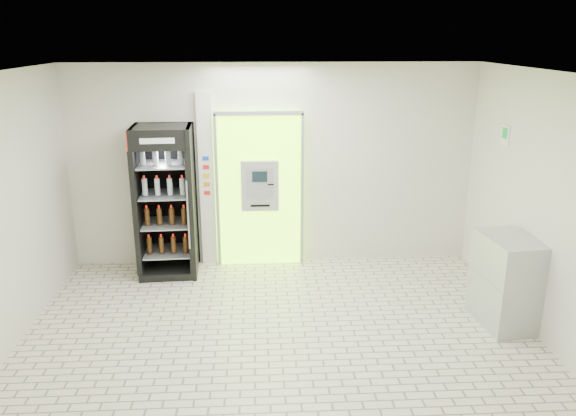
{
  "coord_description": "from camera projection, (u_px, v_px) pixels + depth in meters",
  "views": [
    {
      "loc": [
        -0.24,
        -5.65,
        3.37
      ],
      "look_at": [
        0.15,
        1.2,
        1.25
      ],
      "focal_mm": 35.0,
      "sensor_mm": 36.0,
      "label": 1
    }
  ],
  "objects": [
    {
      "name": "beverage_cooler",
      "position": [
        166.0,
        204.0,
        8.04
      ],
      "size": [
        0.85,
        0.79,
        2.17
      ],
      "rotation": [
        0.0,
        0.0,
        0.05
      ],
      "color": "black",
      "rests_on": "ground"
    },
    {
      "name": "atm_assembly",
      "position": [
        260.0,
        189.0,
        8.34
      ],
      "size": [
        1.3,
        0.24,
        2.33
      ],
      "color": "#96FB17",
      "rests_on": "ground"
    },
    {
      "name": "steel_cabinet",
      "position": [
        506.0,
        281.0,
        6.7
      ],
      "size": [
        0.64,
        0.88,
        1.11
      ],
      "rotation": [
        0.0,
        0.0,
        0.1
      ],
      "color": "#ACAFB4",
      "rests_on": "ground"
    },
    {
      "name": "room_shell",
      "position": [
        280.0,
        188.0,
        5.85
      ],
      "size": [
        6.0,
        6.0,
        6.0
      ],
      "color": "silver",
      "rests_on": "ground"
    },
    {
      "name": "ground",
      "position": [
        281.0,
        343.0,
        6.4
      ],
      "size": [
        6.0,
        6.0,
        0.0
      ],
      "primitive_type": "plane",
      "color": "beige",
      "rests_on": "ground"
    },
    {
      "name": "exit_sign",
      "position": [
        505.0,
        135.0,
        7.26
      ],
      "size": [
        0.02,
        0.22,
        0.26
      ],
      "color": "white",
      "rests_on": "room_shell"
    },
    {
      "name": "pillar",
      "position": [
        207.0,
        181.0,
        8.29
      ],
      "size": [
        0.22,
        0.11,
        2.6
      ],
      "color": "silver",
      "rests_on": "ground"
    }
  ]
}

